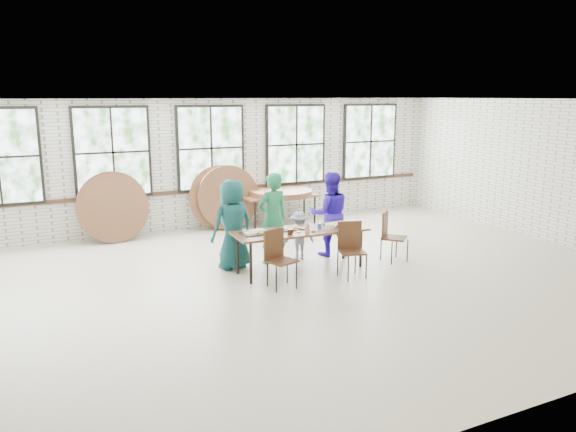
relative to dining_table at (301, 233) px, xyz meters
name	(u,v)px	position (x,y,z in m)	size (l,w,h in m)	color
room	(211,150)	(-0.32, 3.89, 1.14)	(12.00, 12.00, 12.00)	beige
dining_table	(301,233)	(0.00, 0.00, 0.00)	(2.44, 0.92, 0.74)	brown
chair_near_left	(278,254)	(-0.74, -0.61, -0.13)	(0.52, 0.51, 0.95)	#492B18
chair_near_right	(351,244)	(0.64, -0.65, -0.13)	(0.52, 0.51, 0.95)	#492B18
chair_spare	(390,232)	(1.78, -0.20, -0.13)	(0.58, 0.58, 0.95)	#492B18
adult_teal	(233,224)	(-1.03, 0.65, 0.12)	(0.79, 0.52, 1.63)	#16554A
adult_green	(273,218)	(-0.24, 0.65, 0.16)	(0.62, 0.41, 1.70)	#217D4D
toddler	(299,235)	(0.31, 0.65, -0.23)	(0.60, 0.34, 0.92)	#14163F
adult_blue	(330,214)	(0.97, 0.65, 0.13)	(0.79, 0.62, 1.63)	#341BC3
storage_table	(281,197)	(1.20, 3.35, 0.00)	(1.80, 0.76, 0.74)	brown
tabletop_clutter	(306,228)	(0.10, -0.03, 0.08)	(2.09, 0.58, 0.11)	black
round_tops_stacked	(281,192)	(1.20, 3.35, 0.12)	(1.50, 1.50, 0.13)	brown
round_tops_leaning	(171,202)	(-1.37, 3.62, 0.05)	(4.10, 0.46, 1.49)	brown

